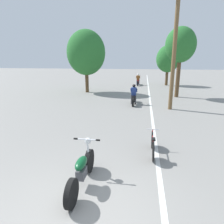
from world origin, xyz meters
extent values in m
plane|color=gray|center=(0.00, 0.00, 0.00)|extent=(120.00, 120.00, 0.00)
cube|color=white|center=(1.78, 12.91, 0.00)|extent=(0.14, 48.00, 0.01)
cylinder|color=brown|center=(2.97, 9.53, 3.56)|extent=(0.24, 0.24, 7.13)
cylinder|color=#513A23|center=(4.01, 13.97, 1.72)|extent=(0.32, 0.32, 3.43)
ellipsoid|color=#286B2D|center=(4.01, 13.97, 4.19)|extent=(2.41, 2.17, 2.77)
cylinder|color=#513A23|center=(3.95, 21.71, 1.12)|extent=(0.32, 0.32, 2.25)
ellipsoid|color=#286B2D|center=(3.95, 21.71, 3.11)|extent=(2.72, 2.45, 3.13)
cylinder|color=#513A23|center=(-4.11, 15.20, 1.27)|extent=(0.32, 0.32, 2.54)
ellipsoid|color=#286B2D|center=(-4.11, 15.20, 3.67)|extent=(3.55, 3.20, 4.08)
cylinder|color=black|center=(-0.19, 1.64, 0.33)|extent=(0.12, 0.66, 0.66)
cylinder|color=black|center=(-0.19, 0.19, 0.33)|extent=(0.12, 0.66, 0.66)
ellipsoid|color=#0C4723|center=(-0.19, 0.91, 0.66)|extent=(0.24, 0.63, 0.23)
cube|color=#4C4C51|center=(-0.19, 0.91, 0.38)|extent=(0.20, 0.36, 0.24)
cylinder|color=silver|center=(-0.19, 1.55, 0.69)|extent=(0.06, 0.23, 0.74)
cylinder|color=silver|center=(-0.19, 1.46, 1.05)|extent=(0.61, 0.04, 0.04)
cylinder|color=black|center=(-0.49, 1.46, 1.05)|extent=(0.11, 0.05, 0.05)
cylinder|color=black|center=(0.12, 1.46, 1.05)|extent=(0.11, 0.05, 0.05)
sphere|color=silver|center=(-0.19, 1.55, 0.97)|extent=(0.18, 0.18, 0.18)
cylinder|color=black|center=(0.58, 11.40, 0.31)|extent=(0.12, 0.62, 0.62)
cylinder|color=black|center=(0.58, 9.91, 0.31)|extent=(0.12, 0.62, 0.62)
cube|color=black|center=(0.58, 10.65, 0.49)|extent=(0.20, 0.96, 0.28)
cylinder|color=silver|center=(0.58, 11.30, 0.97)|extent=(0.50, 0.03, 0.03)
cylinder|color=#38383D|center=(0.45, 10.60, 0.32)|extent=(0.11, 0.11, 0.63)
cylinder|color=#38383D|center=(0.71, 10.60, 0.32)|extent=(0.11, 0.11, 0.63)
cube|color=navy|center=(0.58, 10.63, 0.91)|extent=(0.34, 0.28, 0.58)
cylinder|color=navy|center=(0.38, 10.79, 0.97)|extent=(0.08, 0.46, 0.35)
cylinder|color=navy|center=(0.78, 10.79, 0.97)|extent=(0.08, 0.46, 0.35)
sphere|color=black|center=(0.58, 10.67, 1.30)|extent=(0.22, 0.22, 0.22)
cylinder|color=black|center=(0.54, 22.05, 0.31)|extent=(0.12, 0.62, 0.62)
cylinder|color=black|center=(0.54, 20.56, 0.31)|extent=(0.12, 0.62, 0.62)
cube|color=maroon|center=(0.54, 21.30, 0.49)|extent=(0.20, 0.95, 0.28)
cylinder|color=silver|center=(0.54, 21.95, 0.97)|extent=(0.50, 0.03, 0.03)
cylinder|color=slate|center=(0.41, 21.25, 0.32)|extent=(0.11, 0.11, 0.63)
cylinder|color=slate|center=(0.67, 21.25, 0.32)|extent=(0.11, 0.11, 0.63)
cube|color=brown|center=(0.54, 21.28, 0.90)|extent=(0.34, 0.27, 0.56)
cylinder|color=brown|center=(0.34, 21.44, 0.95)|extent=(0.08, 0.44, 0.34)
cylinder|color=brown|center=(0.74, 21.44, 0.95)|extent=(0.08, 0.44, 0.34)
sphere|color=white|center=(0.54, 21.32, 1.27)|extent=(0.22, 0.22, 0.22)
cylinder|color=black|center=(1.63, 3.48, 0.32)|extent=(0.04, 0.64, 0.64)
cylinder|color=black|center=(1.63, 2.53, 0.32)|extent=(0.04, 0.64, 0.64)
cylinder|color=#B21E1E|center=(1.63, 3.00, 0.54)|extent=(0.04, 0.77, 0.04)
cylinder|color=#B21E1E|center=(1.63, 2.61, 0.51)|extent=(0.03, 0.03, 0.38)
cube|color=black|center=(1.63, 2.61, 0.71)|extent=(0.10, 0.20, 0.05)
cylinder|color=#B21E1E|center=(1.63, 3.43, 0.53)|extent=(0.03, 0.03, 0.42)
cylinder|color=silver|center=(1.63, 3.43, 0.74)|extent=(0.44, 0.03, 0.03)
camera|label=1|loc=(1.25, -3.31, 3.13)|focal=32.00mm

